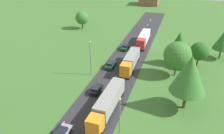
{
  "coord_description": "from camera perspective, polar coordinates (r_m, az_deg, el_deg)",
  "views": [
    {
      "loc": [
        13.16,
        -18.78,
        26.44
      ],
      "look_at": [
        -1.65,
        27.58,
        1.46
      ],
      "focal_mm": 35.22,
      "sensor_mm": 36.0,
      "label": 1
    }
  ],
  "objects": [
    {
      "name": "tree_birch",
      "position": [
        67.95,
        26.93,
        6.31
      ],
      "size": [
        4.94,
        4.94,
        8.32
      ],
      "color": "#513823",
      "rests_on": "ground"
    },
    {
      "name": "car_second",
      "position": [
        47.26,
        -4.07,
        -5.75
      ],
      "size": [
        1.78,
        3.95,
        1.41
      ],
      "color": "black",
      "rests_on": "road"
    },
    {
      "name": "tree_oak",
      "position": [
        88.97,
        -7.78,
        12.52
      ],
      "size": [
        5.19,
        5.19,
        6.92
      ],
      "color": "#513823",
      "rests_on": "ground"
    },
    {
      "name": "road",
      "position": [
        52.38,
        0.7,
        -3.11
      ],
      "size": [
        10.0,
        140.0,
        0.06
      ],
      "primitive_type": "cube",
      "color": "#2B2B30",
      "rests_on": "ground"
    },
    {
      "name": "truck_second",
      "position": [
        56.53,
        4.81,
        1.6
      ],
      "size": [
        2.57,
        12.37,
        3.57
      ],
      "color": "orange",
      "rests_on": "road"
    },
    {
      "name": "car_lead",
      "position": [
        37.8,
        -13.03,
        -16.37
      ],
      "size": [
        2.04,
        4.05,
        1.43
      ],
      "color": "#8C939E",
      "rests_on": "road"
    },
    {
      "name": "lane_marking_centre",
      "position": [
        49.08,
        -0.69,
        -5.33
      ],
      "size": [
        0.16,
        120.6,
        0.01
      ],
      "color": "white",
      "rests_on": "road"
    },
    {
      "name": "lamppost_second",
      "position": [
        52.39,
        -5.61,
        2.7
      ],
      "size": [
        0.36,
        0.36,
        8.74
      ],
      "color": "slate",
      "rests_on": "ground"
    },
    {
      "name": "tree_elm",
      "position": [
        59.78,
        16.97,
        6.24
      ],
      "size": [
        4.59,
        4.59,
        8.85
      ],
      "color": "#513823",
      "rests_on": "ground"
    },
    {
      "name": "truck_lead",
      "position": [
        41.01,
        -1.13,
        -9.2
      ],
      "size": [
        2.82,
        14.06,
        3.59
      ],
      "color": "orange",
      "rests_on": "road"
    },
    {
      "name": "truck_third",
      "position": [
        72.82,
        8.19,
        7.36
      ],
      "size": [
        2.66,
        12.72,
        3.51
      ],
      "color": "red",
      "rests_on": "road"
    },
    {
      "name": "car_third",
      "position": [
        57.3,
        -0.34,
        0.68
      ],
      "size": [
        1.89,
        4.41,
        1.59
      ],
      "color": "#19472D",
      "rests_on": "road"
    },
    {
      "name": "tree_ash",
      "position": [
        41.59,
        19.48,
        -1.76
      ],
      "size": [
        6.55,
        6.55,
        11.03
      ],
      "color": "#513823",
      "rests_on": "ground"
    },
    {
      "name": "motorcycle_courier",
      "position": [
        39.68,
        -12.63,
        -14.38
      ],
      "size": [
        0.28,
        1.94,
        0.91
      ],
      "color": "black",
      "rests_on": "road"
    },
    {
      "name": "tree_lime",
      "position": [
        60.06,
        21.72,
        3.77
      ],
      "size": [
        4.7,
        4.7,
        6.89
      ],
      "color": "#513823",
      "rests_on": "ground"
    },
    {
      "name": "car_fourth",
      "position": [
        68.6,
        3.38,
        5.23
      ],
      "size": [
        1.97,
        4.15,
        1.52
      ],
      "color": "#19472D",
      "rests_on": "road"
    },
    {
      "name": "lamppost_lead",
      "position": [
        33.28,
        1.96,
        -13.41
      ],
      "size": [
        0.36,
        0.36,
        8.62
      ],
      "color": "slate",
      "rests_on": "ground"
    },
    {
      "name": "tree_maple",
      "position": [
        53.83,
        16.63,
        2.91
      ],
      "size": [
        6.57,
        6.57,
        8.64
      ],
      "color": "#513823",
      "rests_on": "ground"
    }
  ]
}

